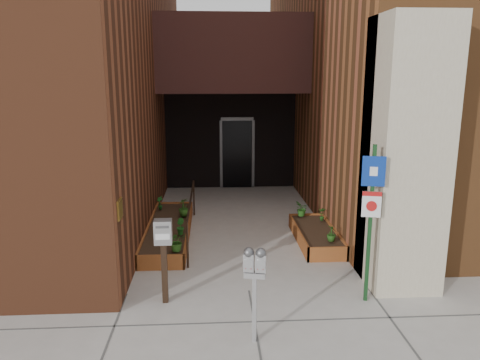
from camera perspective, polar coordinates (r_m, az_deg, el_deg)
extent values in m
plane|color=#9E9991|center=(7.94, 1.09, -13.34)|extent=(80.00, 80.00, 0.00)
cube|color=brown|center=(14.91, -26.05, 17.37)|extent=(8.00, 14.60, 10.00)
cube|color=brown|center=(15.77, 22.28, 17.39)|extent=(8.00, 13.70, 10.00)
cube|color=tan|center=(8.05, 19.47, 2.79)|extent=(1.10, 1.20, 4.40)
cube|color=#321A16|center=(13.12, -0.97, 15.02)|extent=(4.20, 2.00, 2.00)
cube|color=black|center=(14.65, -1.17, 4.99)|extent=(4.00, 0.30, 3.00)
cube|color=black|center=(14.55, -0.35, 3.15)|extent=(0.90, 0.06, 2.10)
cube|color=#B79338|center=(7.33, -14.47, -3.45)|extent=(0.04, 0.30, 0.30)
cube|color=brown|center=(8.75, -9.72, -9.88)|extent=(0.90, 0.04, 0.30)
cube|color=brown|center=(12.10, -7.95, -3.37)|extent=(0.90, 0.04, 0.30)
cube|color=brown|center=(10.46, -11.04, -6.11)|extent=(0.04, 3.60, 0.30)
cube|color=brown|center=(10.38, -6.31, -6.09)|extent=(0.04, 3.60, 0.30)
cube|color=black|center=(10.41, -8.68, -6.21)|extent=(0.82, 3.52, 0.26)
cube|color=brown|center=(9.14, 10.70, -8.90)|extent=(0.80, 0.04, 0.30)
cube|color=brown|center=(11.13, 8.02, -4.82)|extent=(0.80, 0.04, 0.30)
cube|color=brown|center=(10.05, 7.09, -6.74)|extent=(0.04, 2.20, 0.30)
cube|color=brown|center=(10.22, 11.32, -6.58)|extent=(0.04, 2.20, 0.30)
cube|color=black|center=(10.13, 9.22, -6.77)|extent=(0.72, 2.12, 0.26)
cylinder|color=black|center=(8.67, -6.42, -7.86)|extent=(0.04, 0.04, 0.90)
cylinder|color=black|center=(11.82, -5.64, -2.19)|extent=(0.04, 0.04, 0.90)
cylinder|color=black|center=(10.11, -6.02, -2.26)|extent=(0.04, 3.30, 0.04)
cube|color=#A7A7AA|center=(6.41, 1.77, -15.52)|extent=(0.07, 0.07, 0.92)
cube|color=#A7A7AA|center=(6.19, 1.80, -11.46)|extent=(0.29, 0.16, 0.07)
cube|color=#A7A7AA|center=(6.13, 1.07, -10.01)|extent=(0.15, 0.12, 0.24)
sphere|color=#59595B|center=(6.08, 1.08, -8.81)|extent=(0.14, 0.14, 0.14)
cube|color=white|center=(6.08, 1.01, -10.03)|extent=(0.08, 0.02, 0.05)
cube|color=#B21414|center=(6.11, 1.01, -10.66)|extent=(0.08, 0.02, 0.03)
cube|color=#A7A7AA|center=(6.12, 2.55, -10.09)|extent=(0.15, 0.12, 0.24)
sphere|color=#59595B|center=(6.06, 2.56, -8.89)|extent=(0.14, 0.14, 0.14)
cube|color=white|center=(6.06, 2.50, -10.10)|extent=(0.08, 0.02, 0.05)
cube|color=#B21414|center=(6.09, 2.50, -10.74)|extent=(0.08, 0.02, 0.03)
cube|color=#153A1A|center=(7.44, 15.56, -5.33)|extent=(0.07, 0.07, 2.49)
cube|color=navy|center=(7.19, 15.99, 1.03)|extent=(0.34, 0.10, 0.45)
cube|color=white|center=(7.18, 15.99, 1.02)|extent=(0.11, 0.04, 0.14)
cube|color=white|center=(7.31, 15.74, -2.88)|extent=(0.28, 0.09, 0.40)
cube|color=#B21414|center=(7.26, 15.82, -1.65)|extent=(0.28, 0.08, 0.07)
cylinder|color=#B21414|center=(7.30, 15.74, -3.08)|extent=(0.16, 0.05, 0.16)
cube|color=black|center=(7.48, -9.18, -11.10)|extent=(0.09, 0.09, 0.98)
cube|color=#B1B2B4|center=(7.23, -9.37, -6.25)|extent=(0.27, 0.20, 0.37)
cube|color=#59595B|center=(7.10, -9.47, -5.70)|extent=(0.20, 0.01, 0.04)
cube|color=white|center=(7.15, -9.42, -6.85)|extent=(0.21, 0.01, 0.09)
imported|color=#295819|center=(8.77, -7.71, -7.42)|extent=(0.41, 0.41, 0.37)
imported|color=#1B5919|center=(9.63, -7.32, -5.63)|extent=(0.24, 0.24, 0.34)
imported|color=#275719|center=(10.84, -6.89, -3.30)|extent=(0.32, 0.32, 0.41)
imported|color=#1B611E|center=(11.42, -9.74, -2.78)|extent=(0.24, 0.24, 0.33)
imported|color=#224F16|center=(9.36, 11.08, -6.41)|extent=(0.17, 0.17, 0.31)
imported|color=#1F5317|center=(10.58, 9.99, -4.10)|extent=(0.17, 0.17, 0.31)
imported|color=#265F1B|center=(10.84, 7.55, -3.51)|extent=(0.36, 0.36, 0.34)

